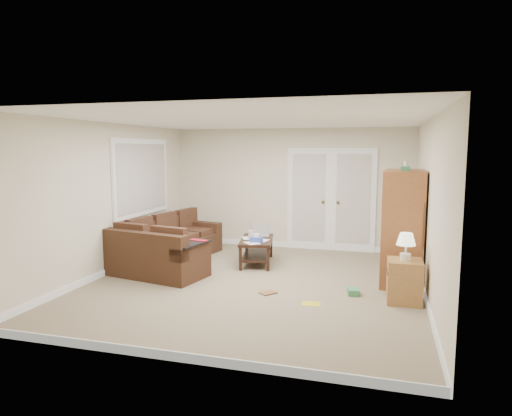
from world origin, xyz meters
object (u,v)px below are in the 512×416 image
(side_cabinet, at_px, (404,278))
(sectional_sofa, at_px, (166,249))
(tv_armoire, at_px, (403,226))
(coffee_table, at_px, (257,250))

(side_cabinet, bearing_deg, sectional_sofa, 165.03)
(tv_armoire, relative_size, side_cabinet, 1.97)
(coffee_table, xyz_separation_m, tv_armoire, (2.50, -0.54, 0.64))
(sectional_sofa, height_order, side_cabinet, side_cabinet)
(coffee_table, distance_m, tv_armoire, 2.63)
(coffee_table, height_order, tv_armoire, tv_armoire)
(sectional_sofa, distance_m, tv_armoire, 4.04)
(sectional_sofa, relative_size, side_cabinet, 2.92)
(sectional_sofa, distance_m, side_cabinet, 4.11)
(tv_armoire, height_order, side_cabinet, tv_armoire)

